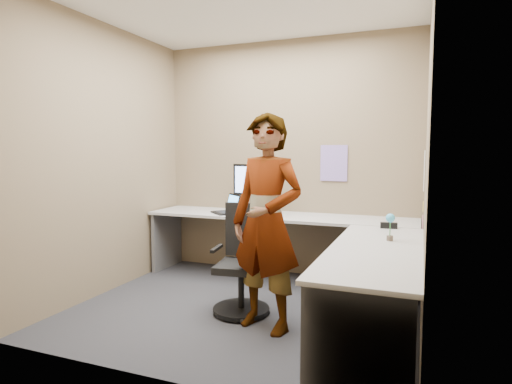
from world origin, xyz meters
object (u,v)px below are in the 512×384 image
at_px(person, 267,223).
at_px(office_chair, 243,269).
at_px(monitor, 254,183).
at_px(desk, 302,241).

bearing_deg(person, office_chair, 154.98).
distance_m(office_chair, person, 0.64).
distance_m(monitor, person, 1.37).
bearing_deg(office_chair, person, -47.89).
height_order(desk, office_chair, office_chair).
relative_size(desk, person, 1.72).
height_order(desk, person, person).
bearing_deg(desk, monitor, 143.30).
height_order(monitor, office_chair, monitor).
distance_m(desk, monitor, 1.00).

